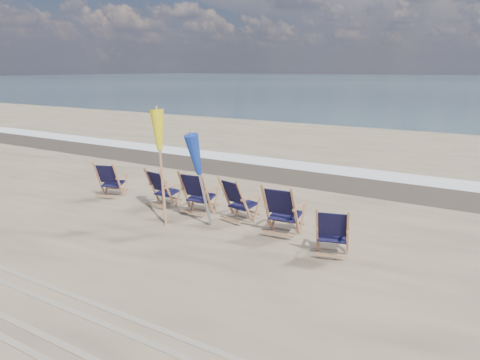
{
  "coord_description": "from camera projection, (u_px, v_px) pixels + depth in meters",
  "views": [
    {
      "loc": [
        5.38,
        -6.2,
        3.29
      ],
      "look_at": [
        0.0,
        2.2,
        0.9
      ],
      "focal_mm": 35.0,
      "sensor_mm": 36.0,
      "label": 1
    }
  ],
  "objects": [
    {
      "name": "surf_foam",
      "position": [
        339.0,
        170.0,
        15.47
      ],
      "size": [
        200.0,
        1.4,
        0.01
      ],
      "primitive_type": "cube",
      "color": "silver",
      "rests_on": "ground"
    },
    {
      "name": "wet_sand_strip",
      "position": [
        321.0,
        179.0,
        14.24
      ],
      "size": [
        200.0,
        2.6,
        0.0
      ],
      "primitive_type": "cube",
      "color": "#42362A",
      "rests_on": "ground"
    },
    {
      "name": "tire_tracks",
      "position": [
        43.0,
        315.0,
        6.38
      ],
      "size": [
        80.0,
        1.3,
        0.01
      ],
      "primitive_type": null,
      "color": "gray",
      "rests_on": "ground"
    },
    {
      "name": "beach_chair_0",
      "position": [
        118.0,
        181.0,
        11.97
      ],
      "size": [
        0.82,
        0.86,
        0.97
      ],
      "primitive_type": null,
      "rotation": [
        0.0,
        0.0,
        3.47
      ],
      "color": "black",
      "rests_on": "ground"
    },
    {
      "name": "beach_chair_1",
      "position": [
        167.0,
        190.0,
        11.06
      ],
      "size": [
        0.69,
        0.76,
        0.97
      ],
      "primitive_type": null,
      "rotation": [
        0.0,
        0.0,
        3.03
      ],
      "color": "black",
      "rests_on": "ground"
    },
    {
      "name": "beach_chair_2",
      "position": [
        206.0,
        194.0,
        10.48
      ],
      "size": [
        0.76,
        0.84,
        1.06
      ],
      "primitive_type": null,
      "rotation": [
        0.0,
        0.0,
        3.26
      ],
      "color": "black",
      "rests_on": "ground"
    },
    {
      "name": "beach_chair_3",
      "position": [
        244.0,
        203.0,
        9.93
      ],
      "size": [
        0.81,
        0.87,
        1.02
      ],
      "primitive_type": null,
      "rotation": [
        0.0,
        0.0,
        2.9
      ],
      "color": "black",
      "rests_on": "ground"
    },
    {
      "name": "beach_chair_4",
      "position": [
        295.0,
        213.0,
        9.1
      ],
      "size": [
        0.77,
        0.85,
        1.1
      ],
      "primitive_type": null,
      "rotation": [
        0.0,
        0.0,
        3.23
      ],
      "color": "black",
      "rests_on": "ground"
    },
    {
      "name": "beach_chair_5",
      "position": [
        348.0,
        234.0,
        8.14
      ],
      "size": [
        0.78,
        0.83,
        0.95
      ],
      "primitive_type": null,
      "rotation": [
        0.0,
        0.0,
        3.43
      ],
      "color": "black",
      "rests_on": "ground"
    },
    {
      "name": "umbrella_yellow",
      "position": [
        160.0,
        137.0,
        9.73
      ],
      "size": [
        0.3,
        0.3,
        2.45
      ],
      "color": "#AB744C",
      "rests_on": "ground"
    },
    {
      "name": "umbrella_blue",
      "position": [
        201.0,
        157.0,
        9.56
      ],
      "size": [
        0.3,
        0.3,
        2.03
      ],
      "color": "#A5A5AD",
      "rests_on": "ground"
    }
  ]
}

